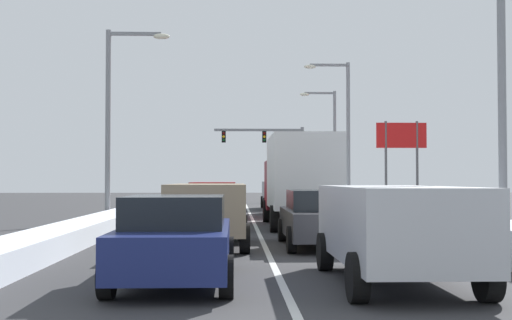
% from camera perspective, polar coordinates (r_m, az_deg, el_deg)
% --- Properties ---
extents(ground_plane, '(129.20, 129.20, 0.00)m').
position_cam_1_polar(ground_plane, '(24.76, -0.02, -5.86)').
color(ground_plane, '#333335').
extents(lane_stripe_between_right_lane_and_center_lane, '(0.14, 54.66, 0.01)m').
position_cam_1_polar(lane_stripe_between_right_lane_and_center_lane, '(29.72, -0.33, -5.17)').
color(lane_stripe_between_right_lane_and_center_lane, silver).
rests_on(lane_stripe_between_right_lane_and_center_lane, ground).
extents(snow_bank_right_shoulder, '(1.50, 54.66, 0.79)m').
position_cam_1_polar(snow_bank_right_shoulder, '(30.31, 9.76, -4.33)').
color(snow_bank_right_shoulder, silver).
rests_on(snow_bank_right_shoulder, ground).
extents(snow_bank_left_shoulder, '(1.30, 54.66, 0.55)m').
position_cam_1_polar(snow_bank_left_shoulder, '(30.03, -10.53, -4.58)').
color(snow_bank_left_shoulder, silver).
rests_on(snow_bank_left_shoulder, ground).
extents(suv_silver_right_lane_nearest, '(2.16, 4.90, 1.67)m').
position_cam_1_polar(suv_silver_right_lane_nearest, '(11.46, 11.97, -5.54)').
color(suv_silver_right_lane_nearest, '#B7BABF').
rests_on(suv_silver_right_lane_nearest, ground).
extents(sedan_charcoal_right_lane_second, '(2.00, 4.50, 1.51)m').
position_cam_1_polar(sedan_charcoal_right_lane_second, '(17.49, 5.61, -5.07)').
color(sedan_charcoal_right_lane_second, '#38383D').
rests_on(sedan_charcoal_right_lane_second, ground).
extents(box_truck_right_lane_third, '(2.53, 7.20, 3.36)m').
position_cam_1_polar(box_truck_right_lane_third, '(24.64, 3.87, -1.46)').
color(box_truck_right_lane_third, maroon).
rests_on(box_truck_right_lane_third, ground).
extents(suv_white_right_lane_fourth, '(2.16, 4.90, 1.67)m').
position_cam_1_polar(suv_white_right_lane_fourth, '(32.77, 2.65, -3.07)').
color(suv_white_right_lane_fourth, silver).
rests_on(suv_white_right_lane_fourth, ground).
extents(suv_gray_right_lane_fifth, '(2.16, 4.90, 1.67)m').
position_cam_1_polar(suv_gray_right_lane_fifth, '(39.63, 2.08, -2.84)').
color(suv_gray_right_lane_fifth, slate).
rests_on(suv_gray_right_lane_fifth, ground).
extents(sedan_navy_center_lane_nearest, '(2.00, 4.50, 1.51)m').
position_cam_1_polar(sedan_navy_center_lane_nearest, '(11.43, -7.01, -6.85)').
color(sedan_navy_center_lane_nearest, navy).
rests_on(sedan_navy_center_lane_nearest, ground).
extents(suv_tan_center_lane_second, '(2.16, 4.90, 1.67)m').
position_cam_1_polar(suv_tan_center_lane_second, '(17.48, -4.23, -4.25)').
color(suv_tan_center_lane_second, '#937F60').
rests_on(suv_tan_center_lane_second, ground).
extents(sedan_green_center_lane_third, '(2.00, 4.50, 1.51)m').
position_cam_1_polar(sedan_green_center_lane_third, '(23.78, -4.54, -4.19)').
color(sedan_green_center_lane_third, '#1E5633').
rests_on(sedan_green_center_lane_third, ground).
extents(suv_red_center_lane_fourth, '(2.16, 4.90, 1.67)m').
position_cam_1_polar(suv_red_center_lane_fourth, '(29.55, -3.71, -3.22)').
color(suv_red_center_lane_fourth, maroon).
rests_on(suv_red_center_lane_fourth, ground).
extents(sedan_black_center_lane_fifth, '(2.00, 4.50, 1.51)m').
position_cam_1_polar(sedan_black_center_lane_fifth, '(35.42, -3.21, -3.38)').
color(sedan_black_center_lane_fifth, black).
rests_on(sedan_black_center_lane_fifth, ground).
extents(traffic_light_gantry, '(7.54, 0.47, 6.20)m').
position_cam_1_polar(traffic_light_gantry, '(54.66, 1.64, 1.12)').
color(traffic_light_gantry, slate).
rests_on(traffic_light_gantry, ground).
extents(street_lamp_right_near, '(2.66, 0.36, 9.34)m').
position_cam_1_polar(street_lamp_right_near, '(18.92, 19.73, 9.71)').
color(street_lamp_right_near, gray).
rests_on(street_lamp_right_near, ground).
extents(street_lamp_right_mid, '(2.66, 0.36, 8.52)m').
position_cam_1_polar(street_lamp_right_mid, '(37.77, 7.54, 3.28)').
color(street_lamp_right_mid, gray).
rests_on(street_lamp_right_mid, ground).
extents(street_lamp_right_far, '(2.66, 0.36, 8.24)m').
position_cam_1_polar(street_lamp_right_far, '(47.66, 6.47, 2.06)').
color(street_lamp_right_far, gray).
rests_on(street_lamp_right_far, ground).
extents(street_lamp_left_mid, '(2.66, 0.36, 8.04)m').
position_cam_1_polar(street_lamp_left_mid, '(27.84, -12.06, 4.57)').
color(street_lamp_left_mid, gray).
rests_on(street_lamp_left_mid, ground).
extents(roadside_sign_right, '(3.20, 0.16, 5.50)m').
position_cam_1_polar(roadside_sign_right, '(42.36, 12.59, 1.33)').
color(roadside_sign_right, '#59595B').
rests_on(roadside_sign_right, ground).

